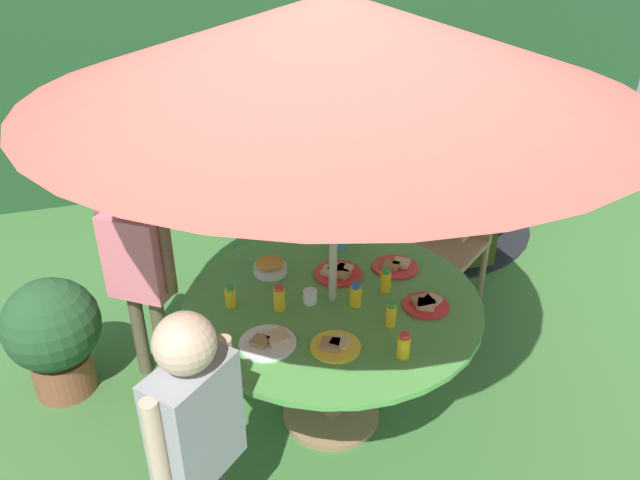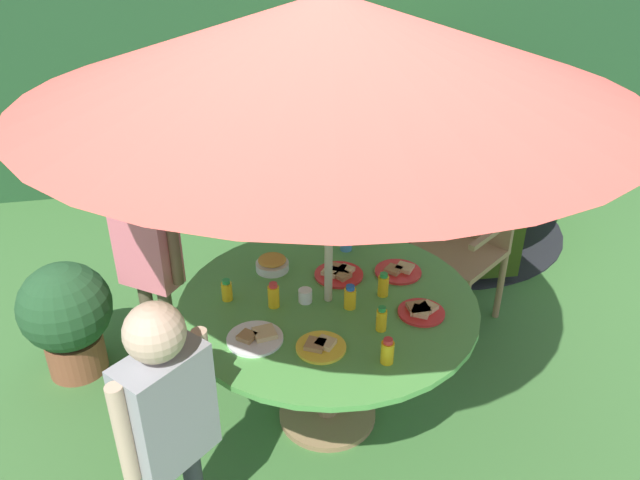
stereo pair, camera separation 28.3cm
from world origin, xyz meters
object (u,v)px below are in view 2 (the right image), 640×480
at_px(child_in_white_shirt, 365,187).
at_px(snack_bowl, 272,264).
at_px(garden_table, 328,323).
at_px(juice_bottle_center_back, 274,295).
at_px(juice_bottle_spot_a, 381,319).
at_px(plate_mid_left, 256,337).
at_px(dome_tent, 445,141).
at_px(juice_bottle_near_left, 383,285).
at_px(cup_near, 346,244).
at_px(child_in_pink_shirt, 147,246).
at_px(plate_front_edge, 339,273).
at_px(potted_plant, 67,314).
at_px(child_in_grey_shirt, 167,409).
at_px(juice_bottle_near_right, 227,290).
at_px(juice_bottle_center_front, 350,297).
at_px(plate_back_edge, 398,271).
at_px(patio_umbrella, 330,44).
at_px(cup_far, 305,296).
at_px(wooden_chair, 464,232).
at_px(plate_mid_right, 321,346).
at_px(juice_bottle_far_right, 387,351).

relative_size(child_in_white_shirt, snack_bowl, 8.47).
relative_size(garden_table, juice_bottle_center_back, 11.27).
bearing_deg(juice_bottle_spot_a, plate_mid_left, 175.67).
bearing_deg(garden_table, dome_tent, 55.09).
distance_m(garden_table, snack_bowl, 0.41).
distance_m(juice_bottle_near_left, cup_near, 0.44).
distance_m(child_in_pink_shirt, plate_front_edge, 1.00).
height_order(garden_table, juice_bottle_center_back, juice_bottle_center_back).
distance_m(potted_plant, child_in_grey_shirt, 1.41).
height_order(snack_bowl, plate_mid_left, snack_bowl).
distance_m(juice_bottle_near_right, juice_bottle_center_front, 0.55).
xyz_separation_m(plate_back_edge, juice_bottle_center_back, (-0.63, -0.15, 0.05)).
height_order(potted_plant, juice_bottle_near_right, juice_bottle_near_right).
bearing_deg(child_in_grey_shirt, juice_bottle_near_right, 29.18).
bearing_deg(garden_table, cup_near, 66.21).
relative_size(patio_umbrella, cup_far, 37.36).
height_order(wooden_chair, potted_plant, wooden_chair).
distance_m(child_in_grey_shirt, juice_bottle_spot_a, 0.93).
distance_m(plate_mid_right, plate_back_edge, 0.68).
distance_m(child_in_grey_shirt, juice_bottle_center_back, 0.75).
relative_size(plate_mid_right, juice_bottle_near_right, 1.96).
distance_m(plate_mid_left, juice_bottle_center_front, 0.46).
xyz_separation_m(potted_plant, plate_mid_right, (1.17, -0.96, 0.35)).
relative_size(garden_table, cup_near, 19.87).
bearing_deg(snack_bowl, juice_bottle_spot_a, -55.88).
distance_m(plate_mid_right, plate_front_edge, 0.55).
bearing_deg(juice_bottle_far_right, child_in_white_shirt, 78.67).
relative_size(child_in_white_shirt, juice_bottle_center_front, 12.00).
relative_size(potted_plant, child_in_pink_shirt, 0.56).
xyz_separation_m(patio_umbrella, snack_bowl, (-0.21, 0.30, -1.09)).
height_order(juice_bottle_center_front, cup_near, juice_bottle_center_front).
xyz_separation_m(potted_plant, juice_bottle_near_right, (0.83, -0.53, 0.39)).
xyz_separation_m(plate_back_edge, juice_bottle_center_front, (-0.30, -0.23, 0.04)).
distance_m(patio_umbrella, snack_bowl, 1.15).
xyz_separation_m(child_in_pink_shirt, cup_far, (0.71, -0.59, -0.01)).
height_order(patio_umbrella, child_in_pink_shirt, patio_umbrella).
relative_size(child_in_white_shirt, plate_back_edge, 6.07).
xyz_separation_m(plate_mid_left, juice_bottle_center_back, (0.11, 0.22, 0.05)).
bearing_deg(cup_far, juice_bottle_center_back, -177.71).
bearing_deg(snack_bowl, juice_bottle_center_back, -96.50).
relative_size(wooden_chair, child_in_grey_shirt, 0.85).
bearing_deg(juice_bottle_near_left, wooden_chair, 45.14).
height_order(plate_back_edge, juice_bottle_near_left, juice_bottle_near_left).
bearing_deg(patio_umbrella, juice_bottle_center_front, -44.08).
relative_size(child_in_pink_shirt, cup_near, 17.39).
height_order(garden_table, child_in_grey_shirt, child_in_grey_shirt).
height_order(patio_umbrella, cup_far, patio_umbrella).
bearing_deg(plate_front_edge, patio_umbrella, -116.31).
xyz_separation_m(potted_plant, cup_near, (1.46, -0.21, 0.38)).
bearing_deg(juice_bottle_far_right, garden_table, 106.05).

